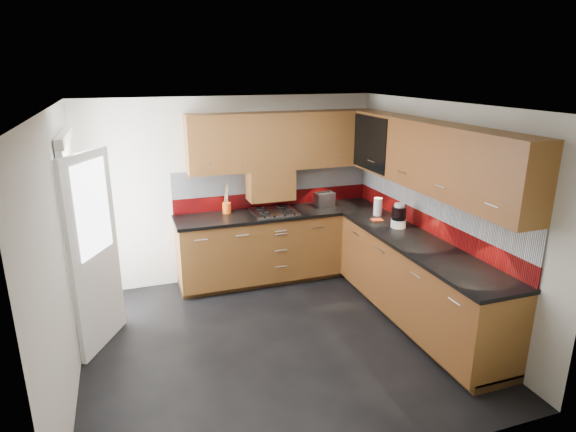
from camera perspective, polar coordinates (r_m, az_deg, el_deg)
name	(u,v)px	position (r m, az deg, el deg)	size (l,w,h in m)	color
room	(275,203)	(4.58, -1.57, 1.55)	(4.00, 3.80, 2.64)	black
base_cabinets	(341,264)	(5.93, 6.33, -5.68)	(2.70, 3.20, 0.95)	#563613
countertop	(342,227)	(5.74, 6.42, -1.32)	(2.72, 3.22, 0.04)	black
backsplash	(352,197)	(5.95, 7.55, 2.20)	(2.70, 3.20, 0.54)	maroon
upper_cabinets	(356,148)	(5.67, 8.03, 7.95)	(2.50, 3.20, 0.72)	#563613
extractor_hood	(270,184)	(6.27, -2.11, 3.79)	(0.60, 0.33, 0.40)	#563613
glass_cabinet	(380,141)	(6.14, 10.88, 8.76)	(0.32, 0.80, 0.66)	black
back_door	(84,244)	(5.26, -23.00, -3.09)	(0.42, 1.19, 2.04)	white
gas_hob	(274,212)	(6.20, -1.63, 0.53)	(0.57, 0.50, 0.04)	silver
utensil_pot	(227,206)	(6.22, -7.27, 1.16)	(0.11, 0.11, 0.39)	#D65414
toaster	(324,199)	(6.53, 4.32, 2.03)	(0.27, 0.19, 0.19)	silver
food_processor	(399,217)	(5.75, 12.99, -0.06)	(0.17, 0.17, 0.29)	white
paper_towel	(378,207)	(6.17, 10.61, 1.09)	(0.11, 0.11, 0.23)	white
orange_cloth	(377,220)	(5.99, 10.53, -0.47)	(0.13, 0.11, 0.01)	#E24619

